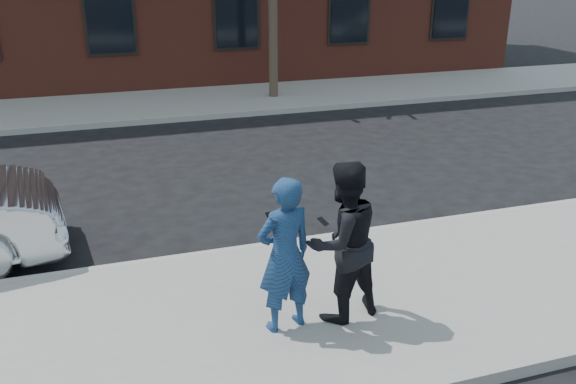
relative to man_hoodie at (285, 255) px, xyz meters
name	(u,v)px	position (x,y,z in m)	size (l,w,h in m)	color
ground	(174,329)	(-1.18, 0.55, -1.05)	(100.00, 100.00, 0.00)	black
near_sidewalk	(177,335)	(-1.18, 0.30, -0.97)	(50.00, 3.50, 0.15)	gray
near_curb	(158,263)	(-1.18, 2.10, -0.97)	(50.00, 0.10, 0.15)	#999691
far_sidewalk	(117,108)	(-1.18, 11.80, -0.97)	(50.00, 3.50, 0.15)	gray
far_curb	(122,123)	(-1.18, 10.00, -0.97)	(50.00, 0.10, 0.15)	#999691
man_hoodie	(285,255)	(0.00, 0.00, 0.00)	(0.73, 0.56, 1.80)	navy
man_peacoat	(343,242)	(0.69, 0.02, 0.05)	(1.06, 0.91, 1.89)	black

